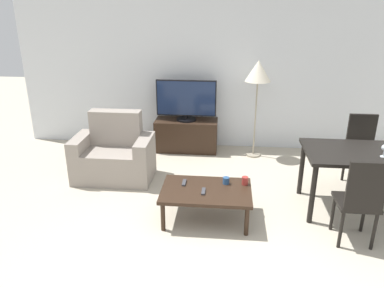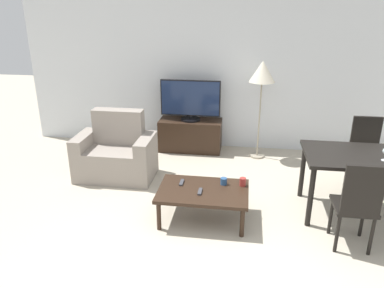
% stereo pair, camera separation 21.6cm
% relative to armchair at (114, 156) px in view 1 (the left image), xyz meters
% --- Properties ---
extents(ground_plane, '(18.00, 18.00, 0.00)m').
position_rel_armchair_xyz_m(ground_plane, '(1.49, -1.92, -0.33)').
color(ground_plane, '#B2A893').
extents(wall_back, '(6.89, 0.06, 2.70)m').
position_rel_armchair_xyz_m(wall_back, '(1.49, 1.45, 1.02)').
color(wall_back, silver).
rests_on(wall_back, ground_plane).
extents(armchair, '(1.08, 0.65, 0.94)m').
position_rel_armchair_xyz_m(armchair, '(0.00, 0.00, 0.00)').
color(armchair, gray).
rests_on(armchair, ground_plane).
extents(tv_stand, '(1.03, 0.44, 0.53)m').
position_rel_armchair_xyz_m(tv_stand, '(0.90, 1.16, -0.07)').
color(tv_stand, black).
rests_on(tv_stand, ground_plane).
extents(tv, '(0.98, 0.32, 0.67)m').
position_rel_armchair_xyz_m(tv, '(0.90, 1.16, 0.53)').
color(tv, black).
rests_on(tv, tv_stand).
extents(coffee_table, '(1.02, 0.68, 0.38)m').
position_rel_armchair_xyz_m(coffee_table, '(1.36, -0.96, 0.01)').
color(coffee_table, black).
rests_on(coffee_table, ground_plane).
extents(dining_table, '(1.32, 0.82, 0.76)m').
position_rel_armchair_xyz_m(dining_table, '(3.15, -0.58, 0.33)').
color(dining_table, black).
rests_on(dining_table, ground_plane).
extents(dining_chair_near, '(0.40, 0.40, 0.97)m').
position_rel_armchair_xyz_m(dining_chair_near, '(2.92, -1.30, 0.20)').
color(dining_chair_near, black).
rests_on(dining_chair_near, ground_plane).
extents(dining_chair_far, '(0.40, 0.40, 0.97)m').
position_rel_armchair_xyz_m(dining_chair_far, '(3.38, 0.14, 0.20)').
color(dining_chair_far, black).
rests_on(dining_chair_far, ground_plane).
extents(floor_lamp, '(0.39, 0.39, 1.55)m').
position_rel_armchair_xyz_m(floor_lamp, '(2.02, 1.03, 1.01)').
color(floor_lamp, gray).
rests_on(floor_lamp, ground_plane).
extents(remote_primary, '(0.04, 0.15, 0.02)m').
position_rel_armchair_xyz_m(remote_primary, '(1.09, -0.84, 0.06)').
color(remote_primary, '#38383D').
rests_on(remote_primary, coffee_table).
extents(remote_secondary, '(0.04, 0.15, 0.02)m').
position_rel_armchair_xyz_m(remote_secondary, '(1.33, -1.03, 0.06)').
color(remote_secondary, '#38383D').
rests_on(remote_secondary, coffee_table).
extents(cup_white_near, '(0.08, 0.08, 0.08)m').
position_rel_armchair_xyz_m(cup_white_near, '(1.58, -0.80, 0.09)').
color(cup_white_near, navy).
rests_on(cup_white_near, coffee_table).
extents(cup_colored_far, '(0.07, 0.07, 0.10)m').
position_rel_armchair_xyz_m(cup_colored_far, '(1.80, -0.80, 0.10)').
color(cup_colored_far, maroon).
rests_on(cup_colored_far, coffee_table).
extents(wine_glass_left, '(0.07, 0.07, 0.15)m').
position_rel_armchair_xyz_m(wine_glass_left, '(3.31, -0.72, 0.53)').
color(wine_glass_left, silver).
rests_on(wine_glass_left, dining_table).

